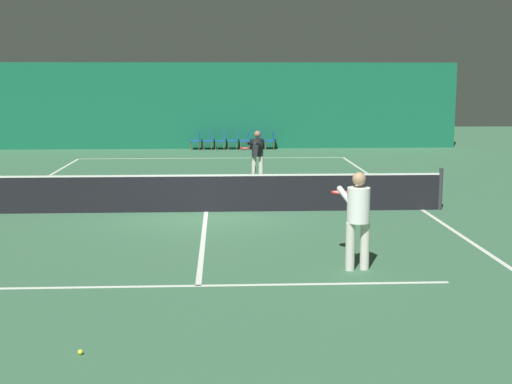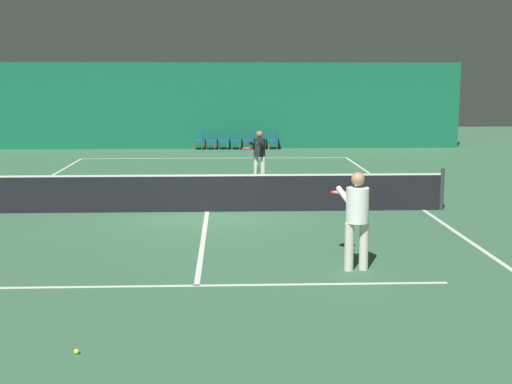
{
  "view_description": "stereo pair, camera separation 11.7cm",
  "coord_description": "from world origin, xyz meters",
  "px_view_note": "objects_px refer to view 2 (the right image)",
  "views": [
    {
      "loc": [
        0.39,
        -17.6,
        3.36
      ],
      "look_at": [
        1.1,
        -3.05,
        0.99
      ],
      "focal_mm": 50.0,
      "sensor_mm": 36.0,
      "label": 1
    },
    {
      "loc": [
        0.51,
        -17.6,
        3.36
      ],
      "look_at": [
        1.1,
        -3.05,
        0.99
      ],
      "focal_mm": 50.0,
      "sensor_mm": 36.0,
      "label": 2
    }
  ],
  "objects_px": {
    "tennis_net": "(207,192)",
    "tennis_ball": "(77,352)",
    "player_near": "(356,213)",
    "courtside_chair_4": "(249,139)",
    "courtside_chair_5": "(262,139)",
    "courtside_chair_1": "(212,139)",
    "courtside_chair_2": "(225,139)",
    "courtside_chair_6": "(274,139)",
    "player_far": "(259,152)",
    "courtside_chair_0": "(200,139)",
    "courtside_chair_3": "(237,139)"
  },
  "relations": [
    {
      "from": "tennis_net",
      "to": "courtside_chair_0",
      "type": "distance_m",
      "value": 15.35
    },
    {
      "from": "tennis_net",
      "to": "courtside_chair_2",
      "type": "relative_size",
      "value": 14.29
    },
    {
      "from": "tennis_net",
      "to": "tennis_ball",
      "type": "height_order",
      "value": "tennis_net"
    },
    {
      "from": "courtside_chair_4",
      "to": "tennis_ball",
      "type": "xyz_separation_m",
      "value": [
        -2.9,
        -24.57,
        -0.45
      ]
    },
    {
      "from": "courtside_chair_1",
      "to": "courtside_chair_2",
      "type": "bearing_deg",
      "value": 90.0
    },
    {
      "from": "courtside_chair_0",
      "to": "courtside_chair_4",
      "type": "height_order",
      "value": "same"
    },
    {
      "from": "courtside_chair_3",
      "to": "courtside_chair_6",
      "type": "xyz_separation_m",
      "value": [
        1.72,
        0.0,
        0.0
      ]
    },
    {
      "from": "courtside_chair_1",
      "to": "courtside_chair_2",
      "type": "height_order",
      "value": "same"
    },
    {
      "from": "courtside_chair_1",
      "to": "player_far",
      "type": "bearing_deg",
      "value": 9.84
    },
    {
      "from": "player_near",
      "to": "courtside_chair_6",
      "type": "distance_m",
      "value": 20.85
    },
    {
      "from": "courtside_chair_3",
      "to": "courtside_chair_4",
      "type": "xyz_separation_m",
      "value": [
        0.57,
        0.0,
        0.0
      ]
    },
    {
      "from": "courtside_chair_0",
      "to": "courtside_chair_5",
      "type": "height_order",
      "value": "same"
    },
    {
      "from": "player_near",
      "to": "courtside_chair_5",
      "type": "height_order",
      "value": "player_near"
    },
    {
      "from": "player_near",
      "to": "courtside_chair_5",
      "type": "relative_size",
      "value": 2.06
    },
    {
      "from": "courtside_chair_2",
      "to": "tennis_ball",
      "type": "relative_size",
      "value": 12.73
    },
    {
      "from": "courtside_chair_3",
      "to": "courtside_chair_6",
      "type": "height_order",
      "value": "same"
    },
    {
      "from": "player_near",
      "to": "courtside_chair_0",
      "type": "bearing_deg",
      "value": 0.12
    },
    {
      "from": "tennis_net",
      "to": "courtside_chair_4",
      "type": "distance_m",
      "value": 15.41
    },
    {
      "from": "courtside_chair_4",
      "to": "courtside_chair_6",
      "type": "height_order",
      "value": "same"
    },
    {
      "from": "courtside_chair_5",
      "to": "tennis_ball",
      "type": "xyz_separation_m",
      "value": [
        -3.48,
        -24.57,
        -0.45
      ]
    },
    {
      "from": "courtside_chair_4",
      "to": "player_far",
      "type": "bearing_deg",
      "value": -0.02
    },
    {
      "from": "courtside_chair_0",
      "to": "courtside_chair_5",
      "type": "distance_m",
      "value": 2.87
    },
    {
      "from": "tennis_ball",
      "to": "tennis_net",
      "type": "bearing_deg",
      "value": 81.69
    },
    {
      "from": "courtside_chair_2",
      "to": "courtside_chair_5",
      "type": "height_order",
      "value": "same"
    },
    {
      "from": "tennis_net",
      "to": "courtside_chair_0",
      "type": "bearing_deg",
      "value": 92.77
    },
    {
      "from": "courtside_chair_4",
      "to": "tennis_net",
      "type": "bearing_deg",
      "value": -5.79
    },
    {
      "from": "courtside_chair_3",
      "to": "courtside_chair_4",
      "type": "distance_m",
      "value": 0.57
    },
    {
      "from": "player_far",
      "to": "courtside_chair_5",
      "type": "bearing_deg",
      "value": -156.71
    },
    {
      "from": "player_near",
      "to": "courtside_chair_4",
      "type": "distance_m",
      "value": 20.89
    },
    {
      "from": "courtside_chair_2",
      "to": "courtside_chair_6",
      "type": "xyz_separation_m",
      "value": [
        2.3,
        0.0,
        0.0
      ]
    },
    {
      "from": "tennis_ball",
      "to": "player_near",
      "type": "bearing_deg",
      "value": 42.21
    },
    {
      "from": "player_near",
      "to": "courtside_chair_4",
      "type": "bearing_deg",
      "value": -6.12
    },
    {
      "from": "courtside_chair_0",
      "to": "courtside_chair_1",
      "type": "bearing_deg",
      "value": 90.0
    },
    {
      "from": "player_far",
      "to": "courtside_chair_6",
      "type": "xyz_separation_m",
      "value": [
        1.15,
        9.91,
        -0.46
      ]
    },
    {
      "from": "player_near",
      "to": "tennis_ball",
      "type": "xyz_separation_m",
      "value": [
        -4.1,
        -3.72,
        -0.98
      ]
    },
    {
      "from": "player_near",
      "to": "courtside_chair_6",
      "type": "xyz_separation_m",
      "value": [
        -0.05,
        20.85,
        -0.52
      ]
    },
    {
      "from": "player_far",
      "to": "courtside_chair_4",
      "type": "distance_m",
      "value": 9.92
    },
    {
      "from": "player_near",
      "to": "courtside_chair_3",
      "type": "bearing_deg",
      "value": -4.54
    },
    {
      "from": "player_far",
      "to": "courtside_chair_0",
      "type": "distance_m",
      "value": 10.19
    },
    {
      "from": "tennis_net",
      "to": "courtside_chair_4",
      "type": "xyz_separation_m",
      "value": [
        1.56,
        15.33,
        -0.03
      ]
    },
    {
      "from": "courtside_chair_6",
      "to": "courtside_chair_4",
      "type": "bearing_deg",
      "value": -90.0
    },
    {
      "from": "courtside_chair_6",
      "to": "tennis_ball",
      "type": "relative_size",
      "value": 12.73
    },
    {
      "from": "courtside_chair_1",
      "to": "courtside_chair_4",
      "type": "relative_size",
      "value": 1.0
    },
    {
      "from": "player_near",
      "to": "courtside_chair_4",
      "type": "xyz_separation_m",
      "value": [
        -1.2,
        20.85,
        -0.52
      ]
    },
    {
      "from": "courtside_chair_3",
      "to": "tennis_ball",
      "type": "relative_size",
      "value": 12.73
    },
    {
      "from": "player_near",
      "to": "player_far",
      "type": "distance_m",
      "value": 11.0
    },
    {
      "from": "tennis_net",
      "to": "courtside_chair_3",
      "type": "bearing_deg",
      "value": 86.34
    },
    {
      "from": "player_near",
      "to": "courtside_chair_3",
      "type": "xyz_separation_m",
      "value": [
        -1.77,
        20.85,
        -0.52
      ]
    },
    {
      "from": "courtside_chair_2",
      "to": "player_far",
      "type": "bearing_deg",
      "value": 6.59
    },
    {
      "from": "courtside_chair_3",
      "to": "courtside_chair_4",
      "type": "bearing_deg",
      "value": 90.0
    }
  ]
}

